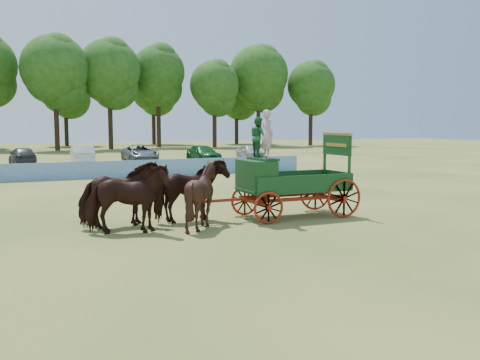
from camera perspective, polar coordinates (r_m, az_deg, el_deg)
name	(u,v)px	position (r m, az deg, el deg)	size (l,w,h in m)	color
ground	(253,229)	(17.07, 1.41, -5.22)	(160.00, 160.00, 0.00)	#A48C4A
horse_lead_left	(127,199)	(16.50, -11.96, -1.99)	(1.15, 2.52, 2.13)	#33140E
horse_lead_right	(120,195)	(17.57, -12.71, -1.52)	(1.15, 2.52, 2.13)	#33140E
horse_wheel_left	(202,195)	(17.16, -4.09, -1.56)	(1.72, 1.94, 2.14)	#33140E
horse_wheel_right	(191,191)	(18.19, -5.28, -1.15)	(1.15, 2.52, 2.13)	#33140E
farm_dray	(276,173)	(18.81, 3.85, 0.73)	(6.00, 2.00, 3.79)	maroon
sponsor_banner	(113,169)	(33.81, -13.39, 1.12)	(26.00, 0.08, 1.05)	#2157B2
parked_cars	(8,157)	(45.72, -23.47, 2.30)	(42.01, 6.80, 1.61)	silver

